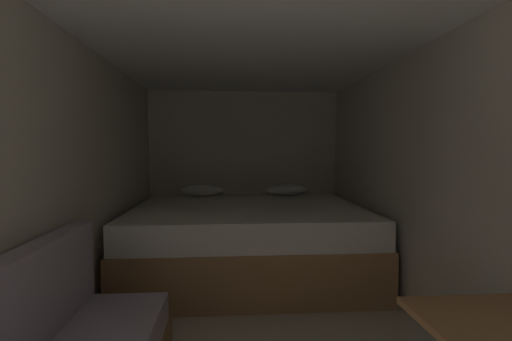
# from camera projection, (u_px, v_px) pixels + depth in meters

# --- Properties ---
(wall_back) EXTENTS (2.58, 0.05, 2.08)m
(wall_back) POSITION_uv_depth(u_px,v_px,m) (244.00, 170.00, 4.85)
(wall_back) COLOR beige
(wall_back) RESTS_ON ground
(wall_left) EXTENTS (0.05, 4.99, 2.08)m
(wall_left) POSITION_uv_depth(u_px,v_px,m) (56.00, 194.00, 2.25)
(wall_left) COLOR beige
(wall_left) RESTS_ON ground
(wall_right) EXTENTS (0.05, 4.99, 2.08)m
(wall_right) POSITION_uv_depth(u_px,v_px,m) (447.00, 190.00, 2.43)
(wall_right) COLOR beige
(wall_right) RESTS_ON ground
(ceiling_slab) EXTENTS (2.58, 4.99, 0.05)m
(ceiling_slab) POSITION_uv_depth(u_px,v_px,m) (259.00, 23.00, 2.28)
(ceiling_slab) COLOR white
(ceiling_slab) RESTS_ON wall_left
(bed) EXTENTS (2.36, 1.97, 0.87)m
(bed) POSITION_uv_depth(u_px,v_px,m) (248.00, 239.00, 3.85)
(bed) COLOR #9E7247
(bed) RESTS_ON ground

